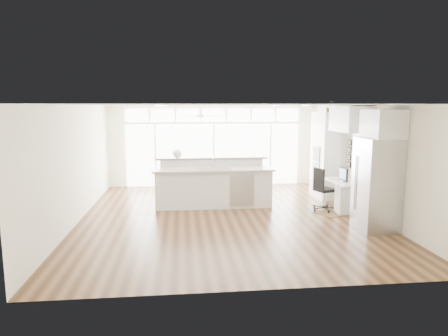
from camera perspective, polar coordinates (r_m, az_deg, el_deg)
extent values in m
cube|color=#3E2413|center=(9.85, 0.42, -6.97)|extent=(7.00, 8.00, 0.02)
cube|color=white|center=(9.47, 0.43, 9.01)|extent=(7.00, 8.00, 0.02)
cube|color=white|center=(13.52, -1.51, 3.21)|extent=(7.00, 0.04, 2.70)
cube|color=white|center=(5.67, 5.04, -4.65)|extent=(7.00, 0.04, 2.70)
cube|color=white|center=(9.81, -20.34, 0.54)|extent=(0.04, 8.00, 2.70)
cube|color=white|center=(10.55, 19.67, 1.12)|extent=(0.04, 8.00, 2.70)
cube|color=white|center=(13.49, -1.48, 1.92)|extent=(5.80, 0.06, 2.08)
cube|color=white|center=(13.40, -1.51, 7.58)|extent=(5.90, 0.06, 0.40)
cube|color=white|center=(10.78, 18.85, 2.39)|extent=(0.04, 0.85, 0.85)
cube|color=white|center=(12.23, -3.43, 7.92)|extent=(1.16, 1.16, 0.32)
cube|color=#F1E7CD|center=(9.67, 0.30, 8.88)|extent=(3.40, 3.00, 0.02)
cube|color=white|center=(12.07, 14.55, 1.78)|extent=(0.64, 1.20, 2.50)
cube|color=white|center=(10.83, 16.95, -3.77)|extent=(0.72, 1.30, 0.76)
cube|color=white|center=(10.61, 17.63, 6.69)|extent=(0.64, 1.30, 0.64)
cube|color=#AFB0B4|center=(9.24, 20.99, -2.18)|extent=(0.76, 0.90, 2.00)
cube|color=white|center=(9.12, 21.78, 5.88)|extent=(0.64, 0.90, 0.60)
cube|color=black|center=(11.36, 17.50, 1.99)|extent=(0.06, 0.22, 0.80)
cube|color=white|center=(10.70, -1.53, -2.15)|extent=(3.20, 1.21, 1.27)
cube|color=#392612|center=(10.51, 15.63, -6.19)|extent=(1.09, 0.95, 0.01)
cube|color=black|center=(10.59, 14.22, -2.98)|extent=(0.72, 0.69, 1.11)
sphere|color=white|center=(10.95, -6.69, 2.04)|extent=(0.25, 0.25, 0.24)
cube|color=black|center=(10.69, 16.69, -0.81)|extent=(0.09, 0.46, 0.38)
cube|color=white|center=(10.66, 15.81, -1.79)|extent=(0.14, 0.32, 0.02)
imported|color=#305725|center=(11.99, 14.80, 8.31)|extent=(0.31, 0.34, 0.25)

